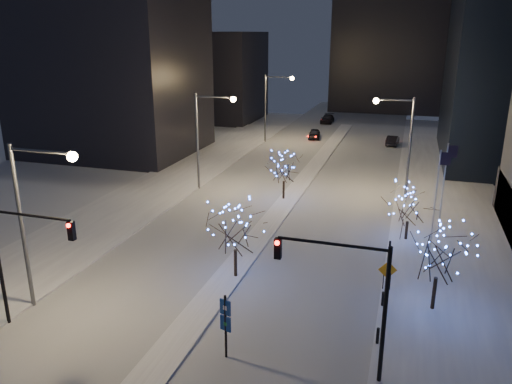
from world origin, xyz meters
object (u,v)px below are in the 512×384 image
at_px(street_lamp_w_near, 34,206).
at_px(holiday_tree_plaza_far, 409,206).
at_px(car_far, 327,119).
at_px(holiday_tree_plaza_near, 439,253).
at_px(construction_sign, 387,273).
at_px(holiday_tree_median_far, 284,168).
at_px(holiday_tree_median_near, 235,228).
at_px(street_lamp_east, 401,134).
at_px(street_lamp_w_far, 272,99).
at_px(traffic_signal_west, 20,250).
at_px(car_mid, 393,140).
at_px(wayfinding_sign, 225,320).
at_px(car_near, 314,134).
at_px(street_lamp_w_mid, 206,128).
at_px(traffic_signal_east, 351,288).

distance_m(street_lamp_w_near, holiday_tree_plaza_far, 26.69).
xyz_separation_m(car_far, holiday_tree_plaza_near, (16.84, -62.96, 2.99)).
bearing_deg(construction_sign, holiday_tree_median_far, 113.38).
height_order(holiday_tree_median_near, holiday_tree_plaza_far, holiday_tree_median_near).
height_order(street_lamp_east, car_far, street_lamp_east).
distance_m(street_lamp_w_far, traffic_signal_west, 52.04).
relative_size(car_mid, wayfinding_sign, 1.22).
bearing_deg(street_lamp_w_near, traffic_signal_west, -76.04).
height_order(street_lamp_east, construction_sign, street_lamp_east).
xyz_separation_m(street_lamp_east, holiday_tree_plaza_near, (2.98, -21.44, -2.72)).
bearing_deg(car_near, holiday_tree_plaza_far, -76.10).
xyz_separation_m(holiday_tree_median_near, holiday_tree_plaza_far, (10.81, 9.98, -0.67)).
bearing_deg(traffic_signal_west, car_mid, 72.94).
height_order(street_lamp_w_mid, holiday_tree_plaza_near, street_lamp_w_mid).
bearing_deg(car_mid, holiday_tree_median_far, 77.88).
distance_m(car_far, holiday_tree_median_near, 62.70).
distance_m(car_mid, holiday_tree_plaza_far, 36.57).
relative_size(street_lamp_w_near, traffic_signal_west, 1.43).
xyz_separation_m(holiday_tree_median_far, holiday_tree_plaza_near, (13.56, -17.46, 0.50)).
distance_m(street_lamp_w_far, holiday_tree_median_far, 27.51).
distance_m(street_lamp_w_near, construction_sign, 21.51).
bearing_deg(holiday_tree_median_far, street_lamp_w_near, -109.35).
bearing_deg(holiday_tree_plaza_far, car_mid, 94.30).
distance_m(street_lamp_east, car_mid, 26.10).
xyz_separation_m(street_lamp_w_far, holiday_tree_plaza_far, (20.25, -32.99, -3.60)).
bearing_deg(holiday_tree_plaza_far, traffic_signal_west, -136.09).
bearing_deg(street_lamp_w_near, construction_sign, 22.88).
bearing_deg(street_lamp_east, construction_sign, -89.37).
relative_size(street_lamp_east, car_far, 1.96).
distance_m(traffic_signal_east, holiday_tree_median_far, 26.79).
bearing_deg(street_lamp_w_mid, car_mid, 58.36).
height_order(traffic_signal_west, holiday_tree_median_far, traffic_signal_west).
relative_size(holiday_tree_median_near, holiday_tree_plaza_far, 1.19).
relative_size(traffic_signal_east, holiday_tree_median_far, 1.50).
bearing_deg(car_far, holiday_tree_plaza_far, -74.61).
bearing_deg(holiday_tree_median_near, construction_sign, 6.34).
height_order(car_mid, holiday_tree_plaza_far, holiday_tree_plaza_far).
bearing_deg(holiday_tree_median_far, car_mid, 72.85).
height_order(car_far, wayfinding_sign, wayfinding_sign).
xyz_separation_m(street_lamp_w_mid, car_near, (5.58, 29.74, -5.77)).
height_order(street_lamp_w_far, construction_sign, street_lamp_w_far).
bearing_deg(wayfinding_sign, car_mid, 101.45).
bearing_deg(street_lamp_w_near, street_lamp_east, 55.81).
distance_m(holiday_tree_median_near, construction_sign, 10.11).
bearing_deg(street_lamp_east, car_near, 116.68).
relative_size(street_lamp_w_mid, holiday_tree_median_near, 1.90).
xyz_separation_m(street_lamp_w_near, wayfinding_sign, (11.88, -1.29, -4.34)).
bearing_deg(holiday_tree_plaza_far, holiday_tree_median_far, 149.29).
bearing_deg(holiday_tree_plaza_far, street_lamp_w_far, 121.54).
distance_m(car_mid, car_far, 20.30).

